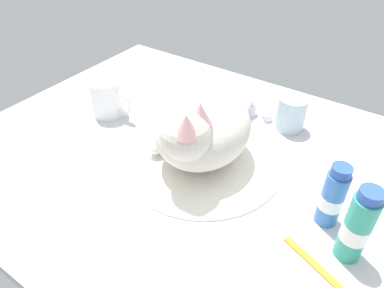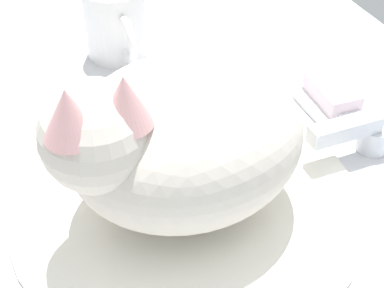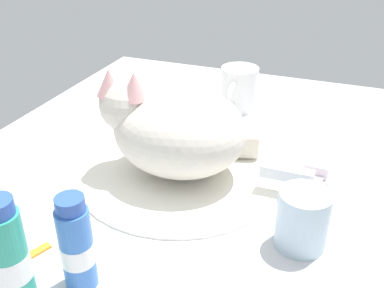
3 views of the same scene
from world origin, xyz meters
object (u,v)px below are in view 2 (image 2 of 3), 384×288
coffee_mug (116,23)px  soap_bar (332,92)px  faucet (364,136)px  cat (173,138)px

coffee_mug → soap_bar: coffee_mug is taller
faucet → cat: (0.01, -22.30, 6.68)cm
cat → coffee_mug: cat is taller
cat → soap_bar: cat is taller
cat → faucet: bearing=90.0°
cat → soap_bar: 25.88cm
faucet → soap_bar: size_ratio=1.78×
faucet → coffee_mug: (-30.26, -19.23, 2.63)cm
coffee_mug → soap_bar: 30.02cm
cat → soap_bar: (-8.47, 23.55, -6.61)cm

